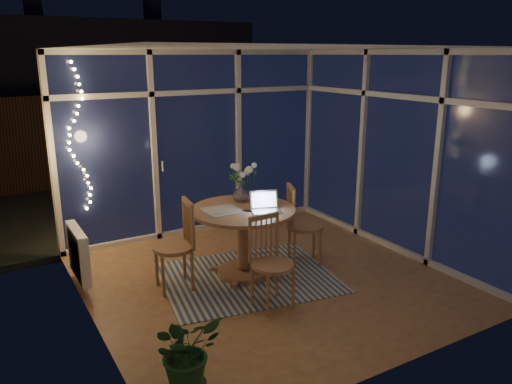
% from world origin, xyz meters
% --- Properties ---
extents(floor, '(4.00, 4.00, 0.00)m').
position_xyz_m(floor, '(0.00, 0.00, 0.00)').
color(floor, '#945D40').
rests_on(floor, ground).
extents(ceiling, '(4.00, 4.00, 0.00)m').
position_xyz_m(ceiling, '(0.00, 0.00, 2.60)').
color(ceiling, silver).
rests_on(ceiling, wall_back).
extents(wall_back, '(4.00, 0.04, 2.60)m').
position_xyz_m(wall_back, '(0.00, 2.00, 1.30)').
color(wall_back, silver).
rests_on(wall_back, floor).
extents(wall_front, '(4.00, 0.04, 2.60)m').
position_xyz_m(wall_front, '(0.00, -2.00, 1.30)').
color(wall_front, silver).
rests_on(wall_front, floor).
extents(wall_left, '(0.04, 4.00, 2.60)m').
position_xyz_m(wall_left, '(-2.00, 0.00, 1.30)').
color(wall_left, silver).
rests_on(wall_left, floor).
extents(wall_right, '(0.04, 4.00, 2.60)m').
position_xyz_m(wall_right, '(2.00, 0.00, 1.30)').
color(wall_right, silver).
rests_on(wall_right, floor).
extents(window_wall_back, '(4.00, 0.10, 2.60)m').
position_xyz_m(window_wall_back, '(0.00, 1.96, 1.30)').
color(window_wall_back, silver).
rests_on(window_wall_back, floor).
extents(window_wall_right, '(0.10, 4.00, 2.60)m').
position_xyz_m(window_wall_right, '(1.96, 0.00, 1.30)').
color(window_wall_right, silver).
rests_on(window_wall_right, floor).
extents(radiator, '(0.10, 0.70, 0.58)m').
position_xyz_m(radiator, '(-1.94, 0.90, 0.40)').
color(radiator, white).
rests_on(radiator, wall_left).
extents(fairy_lights, '(0.24, 0.10, 1.85)m').
position_xyz_m(fairy_lights, '(-1.65, 1.88, 1.52)').
color(fairy_lights, '#FDCC65').
rests_on(fairy_lights, window_wall_back).
extents(garden_patio, '(12.00, 6.00, 0.10)m').
position_xyz_m(garden_patio, '(0.50, 5.00, -0.06)').
color(garden_patio, black).
rests_on(garden_patio, ground).
extents(garden_fence, '(11.00, 0.08, 1.80)m').
position_xyz_m(garden_fence, '(0.00, 5.50, 0.90)').
color(garden_fence, '#321A12').
rests_on(garden_fence, ground).
extents(neighbour_roof, '(7.00, 3.00, 2.20)m').
position_xyz_m(neighbour_roof, '(0.30, 8.50, 2.20)').
color(neighbour_roof, '#30313A').
rests_on(neighbour_roof, ground).
extents(garden_shrubs, '(0.90, 0.90, 0.90)m').
position_xyz_m(garden_shrubs, '(-0.80, 3.40, 0.45)').
color(garden_shrubs, '#173216').
rests_on(garden_shrubs, ground).
extents(rug, '(2.20, 1.88, 0.01)m').
position_xyz_m(rug, '(-0.21, 0.14, 0.01)').
color(rug, beige).
rests_on(rug, floor).
extents(dining_table, '(1.39, 1.39, 0.83)m').
position_xyz_m(dining_table, '(-0.21, 0.24, 0.41)').
color(dining_table, '#A07348').
rests_on(dining_table, floor).
extents(chair_left, '(0.53, 0.53, 1.03)m').
position_xyz_m(chair_left, '(-1.04, 0.32, 0.51)').
color(chair_left, '#A07348').
rests_on(chair_left, floor).
extents(chair_right, '(0.62, 0.62, 1.02)m').
position_xyz_m(chair_right, '(0.63, 0.17, 0.51)').
color(chair_right, '#A07348').
rests_on(chair_right, floor).
extents(chair_front, '(0.46, 0.46, 0.97)m').
position_xyz_m(chair_front, '(-0.32, -0.59, 0.49)').
color(chair_front, '#A07348').
rests_on(chair_front, floor).
extents(laptop, '(0.39, 0.36, 0.24)m').
position_xyz_m(laptop, '(-0.04, 0.01, 0.94)').
color(laptop, silver).
rests_on(laptop, dining_table).
extents(flower_vase, '(0.23, 0.23, 0.21)m').
position_xyz_m(flower_vase, '(-0.08, 0.52, 0.93)').
color(flower_vase, silver).
rests_on(flower_vase, dining_table).
extents(bowl, '(0.18, 0.18, 0.04)m').
position_xyz_m(bowl, '(0.21, 0.29, 0.84)').
color(bowl, white).
rests_on(bowl, dining_table).
extents(newspapers, '(0.40, 0.31, 0.01)m').
position_xyz_m(newspapers, '(-0.45, 0.29, 0.83)').
color(newspapers, '#B9B8B0').
rests_on(newspapers, dining_table).
extents(phone, '(0.12, 0.10, 0.01)m').
position_xyz_m(phone, '(-0.21, 0.13, 0.83)').
color(phone, black).
rests_on(phone, dining_table).
extents(potted_plant, '(0.61, 0.56, 0.76)m').
position_xyz_m(potted_plant, '(-1.65, -1.52, 0.38)').
color(potted_plant, '#194820').
rests_on(potted_plant, floor).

